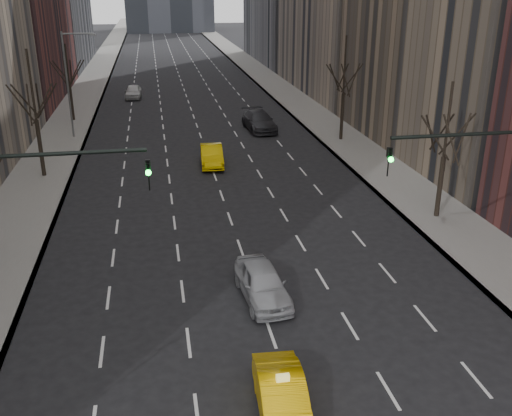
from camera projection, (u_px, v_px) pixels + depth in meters
sidewalk_left at (88, 90)px, 73.54m from camera, size 4.50×320.00×0.15m
sidewalk_right at (274, 84)px, 77.57m from camera, size 4.50×320.00×0.15m
tree_lw_c at (37, 121)px, 39.18m from camera, size 3.36×3.50×8.74m
tree_lw_d at (70, 85)px, 55.83m from camera, size 3.36×3.50×7.36m
tree_rw_b at (444, 157)px, 32.26m from camera, size 3.36×3.50×7.82m
tree_rw_c at (343, 95)px, 48.62m from camera, size 3.36×3.50×8.74m
traffic_mast_left at (5, 222)px, 18.98m from camera, size 6.69×0.39×8.00m
traffic_mast_right at (503, 190)px, 21.98m from camera, size 6.69×0.39×8.00m
streetlight_far at (71, 74)px, 48.86m from camera, size 2.83×0.22×9.00m
taxi_sedan at (282, 399)px, 17.97m from camera, size 1.70×4.31×1.40m
silver_sedan_ahead at (262, 283)px, 24.75m from camera, size 2.18×4.65×1.54m
far_taxi at (212, 155)px, 43.09m from camera, size 1.86×4.70×1.52m
far_suv_grey at (259, 121)px, 53.38m from camera, size 2.83×6.06×1.71m
far_car_white at (133, 92)px, 68.31m from camera, size 2.06×4.61×1.54m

